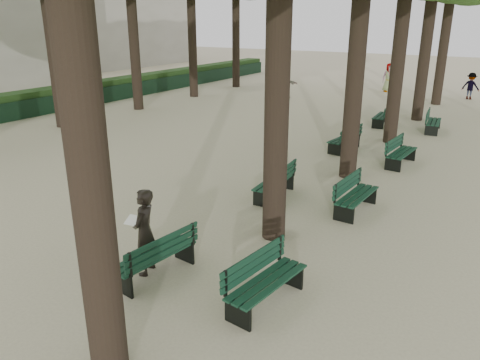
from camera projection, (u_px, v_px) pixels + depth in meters
The scene contains 17 objects.
ground at pixel (133, 277), 9.04m from camera, with size 120.00×120.00×0.00m, color beige.
bench_left_0 at pixel (155, 264), 8.97m from camera, with size 0.78×1.86×0.92m.
bench_left_1 at pixel (274, 188), 12.94m from camera, with size 0.69×1.83×0.92m.
bench_left_2 at pixel (344, 143), 17.48m from camera, with size 0.77×1.85×0.92m.
bench_left_3 at pixel (382, 119), 21.53m from camera, with size 0.68×1.83×0.92m.
bench_right_0 at pixel (266, 290), 8.10m from camera, with size 0.79×1.86×0.92m.
bench_right_1 at pixel (356, 202), 11.97m from camera, with size 0.67×1.83×0.92m.
bench_right_2 at pixel (401, 157), 15.73m from camera, with size 0.70×1.84×0.92m.
bench_right_3 at pixel (433, 126), 20.31m from camera, with size 0.76×1.85×0.92m.
man_with_map at pixel (145, 232), 8.93m from camera, with size 0.71×0.77×1.73m.
pedestrian_e at pixel (285, 84), 28.72m from camera, with size 1.57×0.34×1.69m, color #262628.
pedestrian_d at pixel (389, 78), 30.99m from camera, with size 0.91×0.37×1.86m, color #262628.
pedestrian_b at pixel (471, 86), 28.18m from camera, with size 1.02×0.32×1.58m, color #262628.
pedestrian_a at pixel (358, 76), 32.49m from camera, with size 0.83×0.34×1.70m, color #262628.
fence at pixel (71, 101), 25.14m from camera, with size 0.08×42.00×0.90m, color black.
hedge at pixel (62, 97), 25.43m from camera, with size 1.20×42.00×1.20m, color #1B3B14.
building_far at pixel (100, 29), 48.30m from camera, with size 12.00×16.00×7.00m, color #B7B2A3.
Camera 1 is at (5.91, -5.65, 4.76)m, focal length 35.00 mm.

